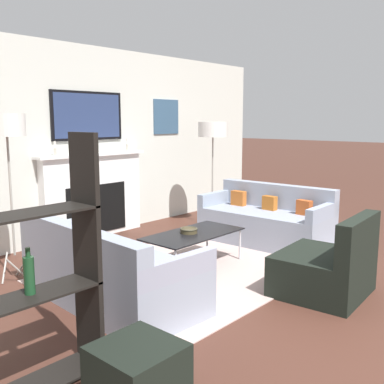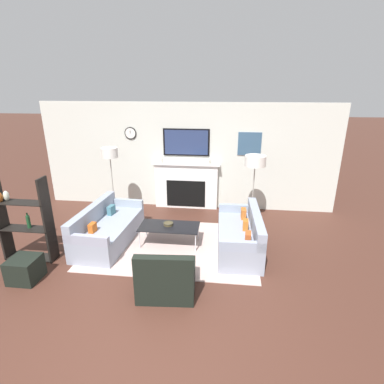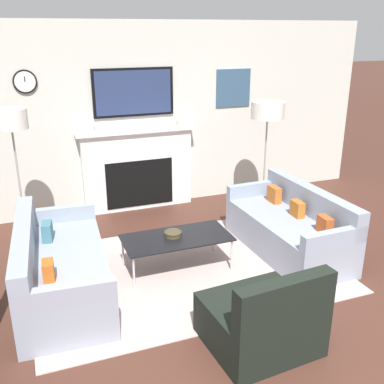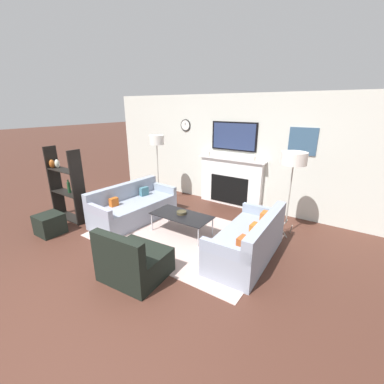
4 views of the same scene
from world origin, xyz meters
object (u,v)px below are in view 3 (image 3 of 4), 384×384
(decorative_bowl, at_px, (173,233))
(floor_lamp_left, at_px, (11,122))
(couch_left, at_px, (59,270))
(floor_lamp_right, at_px, (268,112))
(armchair, at_px, (262,321))
(couch_right, at_px, (290,229))
(coffee_table, at_px, (177,239))

(decorative_bowl, bearing_deg, floor_lamp_left, 145.19)
(couch_left, distance_m, floor_lamp_left, 1.79)
(floor_lamp_right, bearing_deg, couch_left, -158.46)
(armchair, distance_m, floor_lamp_left, 3.46)
(couch_right, bearing_deg, floor_lamp_left, 158.42)
(floor_lamp_right, bearing_deg, couch_right, -103.67)
(couch_right, distance_m, armchair, 1.87)
(coffee_table, distance_m, decorative_bowl, 0.07)
(couch_left, distance_m, couch_right, 2.71)
(couch_right, bearing_deg, floor_lamp_right, 76.33)
(armchair, relative_size, decorative_bowl, 4.57)
(couch_left, xyz_separation_m, couch_right, (2.71, -0.00, 0.01))
(coffee_table, height_order, decorative_bowl, decorative_bowl)
(decorative_bowl, bearing_deg, coffee_table, -55.78)
(coffee_table, relative_size, decorative_bowl, 5.92)
(couch_left, xyz_separation_m, decorative_bowl, (1.26, 0.11, 0.15))
(armchair, bearing_deg, decorative_bowl, 99.86)
(couch_right, bearing_deg, armchair, -129.49)
(floor_lamp_left, height_order, floor_lamp_right, floor_lamp_left)
(couch_right, xyz_separation_m, armchair, (-1.19, -1.44, -0.03))
(floor_lamp_left, bearing_deg, couch_right, -21.58)
(couch_right, relative_size, armchair, 1.91)
(decorative_bowl, relative_size, floor_lamp_left, 0.12)
(couch_right, bearing_deg, coffee_table, 177.10)
(decorative_bowl, height_order, floor_lamp_right, floor_lamp_right)
(couch_left, relative_size, armchair, 2.09)
(couch_right, distance_m, decorative_bowl, 1.47)
(armchair, relative_size, floor_lamp_left, 0.53)
(armchair, xyz_separation_m, floor_lamp_right, (1.48, 2.63, 1.25))
(couch_left, xyz_separation_m, coffee_table, (1.28, 0.07, 0.10))
(coffee_table, bearing_deg, decorative_bowl, 124.22)
(decorative_bowl, bearing_deg, couch_right, -4.48)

